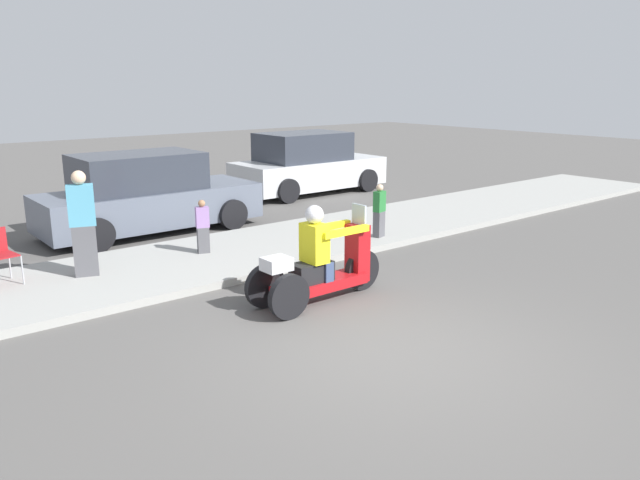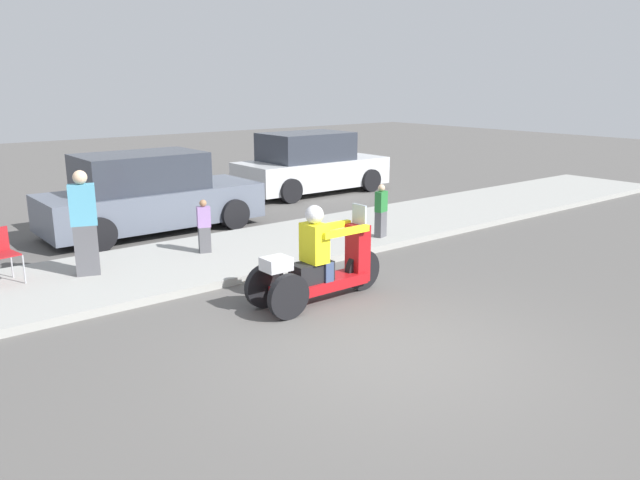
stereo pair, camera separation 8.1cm
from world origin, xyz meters
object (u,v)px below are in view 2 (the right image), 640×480
Objects in this scene: motorcycle_trike at (319,267)px; spectator_end_of_line at (204,227)px; spectator_far_back at (381,212)px; parked_car_lot_right at (149,195)px; spectator_near_curb at (84,225)px; parked_car_lot_center at (310,165)px.

spectator_end_of_line is (-0.22, 2.98, 0.06)m from motorcycle_trike.
parked_car_lot_right is (-3.12, 3.66, 0.15)m from spectator_far_back.
spectator_near_curb is at bearing -179.72° from spectator_end_of_line.
parked_car_lot_right is at bearing 49.91° from spectator_near_curb.
parked_car_lot_center is at bearing 65.99° from spectator_far_back.
spectator_far_back is 0.23× the size of parked_car_lot_right.
motorcycle_trike is 3.55m from spectator_far_back.
spectator_far_back is 0.24× the size of parked_car_lot_center.
motorcycle_trike is 2.12× the size of spectator_far_back.
parked_car_lot_right is (0.10, 2.55, 0.19)m from spectator_end_of_line.
spectator_near_curb is 0.38× the size of parked_car_lot_center.
spectator_far_back is at bearing -11.76° from spectator_near_curb.
spectator_near_curb reaches higher than motorcycle_trike.
spectator_near_curb reaches higher than parked_car_lot_center.
spectator_end_of_line is (-3.23, 1.11, -0.04)m from spectator_far_back.
spectator_near_curb is 2.08m from spectator_end_of_line.
spectator_end_of_line is (2.05, 0.01, -0.33)m from spectator_near_curb.
spectator_far_back is 5.40m from spectator_near_curb.
spectator_near_curb is at bearing -130.09° from parked_car_lot_right.
spectator_near_curb reaches higher than spectator_end_of_line.
parked_car_lot_center is (5.37, 7.17, 0.27)m from motorcycle_trike.
spectator_end_of_line is at bearing 0.28° from spectator_near_curb.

